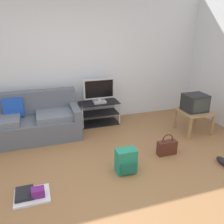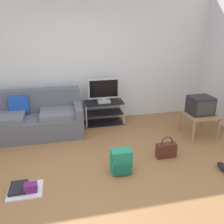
{
  "view_description": "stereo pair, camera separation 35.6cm",
  "coord_description": "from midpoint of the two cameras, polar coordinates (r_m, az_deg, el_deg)",
  "views": [
    {
      "loc": [
        -0.67,
        -2.56,
        2.09
      ],
      "look_at": [
        0.5,
        1.03,
        0.66
      ],
      "focal_mm": 38.31,
      "sensor_mm": 36.0,
      "label": 1
    },
    {
      "loc": [
        -0.33,
        -2.66,
        2.09
      ],
      "look_at": [
        0.5,
        1.03,
        0.66
      ],
      "focal_mm": 38.31,
      "sensor_mm": 36.0,
      "label": 2
    }
  ],
  "objects": [
    {
      "name": "ground_plane",
      "position": [
        3.39,
        -5.92,
        -17.69
      ],
      "size": [
        9.0,
        9.8,
        0.02
      ],
      "primitive_type": "cube",
      "color": "olive"
    },
    {
      "name": "wall_back",
      "position": [
        5.14,
        -12.58,
        12.0
      ],
      "size": [
        9.0,
        0.1,
        2.7
      ],
      "primitive_type": "cube",
      "color": "silver",
      "rests_on": "ground_plane"
    },
    {
      "name": "couch",
      "position": [
        4.83,
        -21.24,
        -2.28
      ],
      "size": [
        1.85,
        0.82,
        0.84
      ],
      "color": "#565B66",
      "rests_on": "ground_plane"
    },
    {
      "name": "tv_stand",
      "position": [
        5.17,
        -5.05,
        -0.25
      ],
      "size": [
        0.83,
        0.42,
        0.49
      ],
      "color": "black",
      "rests_on": "ground_plane"
    },
    {
      "name": "flat_tv",
      "position": [
        4.99,
        -5.17,
        4.98
      ],
      "size": [
        0.65,
        0.22,
        0.51
      ],
      "color": "#B2B2B7",
      "rests_on": "tv_stand"
    },
    {
      "name": "side_table",
      "position": [
        4.94,
        17.08,
        -0.46
      ],
      "size": [
        0.57,
        0.57,
        0.44
      ],
      "color": "#9E7A4C",
      "rests_on": "ground_plane"
    },
    {
      "name": "crt_tv",
      "position": [
        4.87,
        17.26,
        2.11
      ],
      "size": [
        0.43,
        0.38,
        0.33
      ],
      "color": "#232326",
      "rests_on": "side_table"
    },
    {
      "name": "backpack",
      "position": [
        3.57,
        0.47,
        -11.67
      ],
      "size": [
        0.3,
        0.26,
        0.37
      ],
      "rotation": [
        0.0,
        0.0,
        0.02
      ],
      "color": "#238466",
      "rests_on": "ground_plane"
    },
    {
      "name": "handbag",
      "position": [
        4.08,
        10.53,
        -8.32
      ],
      "size": [
        0.33,
        0.13,
        0.37
      ],
      "rotation": [
        0.0,
        0.0,
        0.37
      ],
      "color": "#4C2319",
      "rests_on": "ground_plane"
    },
    {
      "name": "floor_tray",
      "position": [
        3.41,
        -21.7,
        -17.91
      ],
      "size": [
        0.44,
        0.36,
        0.14
      ],
      "color": "silver",
      "rests_on": "ground_plane"
    }
  ]
}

